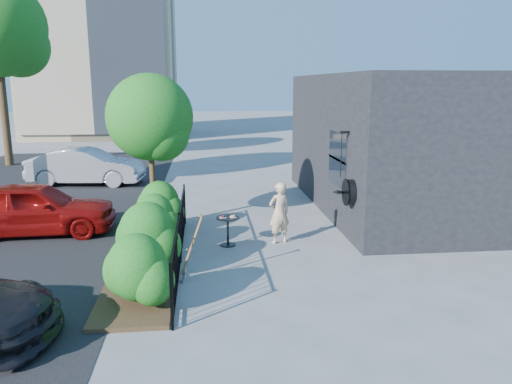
{
  "coord_description": "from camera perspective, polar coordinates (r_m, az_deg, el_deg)",
  "views": [
    {
      "loc": [
        -0.97,
        -10.17,
        3.72
      ],
      "look_at": [
        0.26,
        1.38,
        1.2
      ],
      "focal_mm": 35.0,
      "sensor_mm": 36.0,
      "label": 1
    }
  ],
  "objects": [
    {
      "name": "planting_bed",
      "position": [
        10.89,
        -12.33,
        -7.82
      ],
      "size": [
        1.3,
        6.0,
        0.08
      ],
      "primitive_type": "cube",
      "color": "#382616",
      "rests_on": "ground"
    },
    {
      "name": "ground",
      "position": [
        10.87,
        -0.61,
        -7.77
      ],
      "size": [
        120.0,
        120.0,
        0.0
      ],
      "primitive_type": "plane",
      "color": "gray",
      "rests_on": "ground"
    },
    {
      "name": "car_silver",
      "position": [
        19.79,
        -18.83,
        2.79
      ],
      "size": [
        4.34,
        1.92,
        1.38
      ],
      "primitive_type": "imported",
      "rotation": [
        0.0,
        0.0,
        1.46
      ],
      "color": "#A5A5AA",
      "rests_on": "ground"
    },
    {
      "name": "shrubs",
      "position": [
        10.76,
        -11.9,
        -4.33
      ],
      "size": [
        1.1,
        5.6,
        1.24
      ],
      "color": "#135316",
      "rests_on": "ground"
    },
    {
      "name": "car_red",
      "position": [
        13.7,
        -24.07,
        -1.69
      ],
      "size": [
        4.02,
        1.75,
        1.35
      ],
      "primitive_type": "imported",
      "rotation": [
        0.0,
        0.0,
        1.61
      ],
      "color": "#970E0C",
      "rests_on": "ground"
    },
    {
      "name": "cafe_table",
      "position": [
        11.69,
        -3.24,
        -3.91
      ],
      "size": [
        0.54,
        0.54,
        0.73
      ],
      "rotation": [
        0.0,
        0.0,
        0.2
      ],
      "color": "black",
      "rests_on": "ground"
    },
    {
      "name": "shop_building",
      "position": [
        16.12,
        17.69,
        5.54
      ],
      "size": [
        6.22,
        9.0,
        4.0
      ],
      "color": "black",
      "rests_on": "ground"
    },
    {
      "name": "shovel",
      "position": [
        9.63,
        -7.51,
        -6.81
      ],
      "size": [
        0.47,
        0.18,
        1.36
      ],
      "color": "brown",
      "rests_on": "ground"
    },
    {
      "name": "patio_tree",
      "position": [
        13.02,
        -11.76,
        7.78
      ],
      "size": [
        2.2,
        2.2,
        3.94
      ],
      "color": "#3F2B19",
      "rests_on": "ground"
    },
    {
      "name": "fence",
      "position": [
        10.66,
        -8.7,
        -5.14
      ],
      "size": [
        0.05,
        6.05,
        1.1
      ],
      "color": "black",
      "rests_on": "ground"
    },
    {
      "name": "woman",
      "position": [
        11.82,
        2.68,
        -2.39
      ],
      "size": [
        0.63,
        0.51,
        1.48
      ],
      "primitive_type": "imported",
      "rotation": [
        0.0,
        0.0,
        3.49
      ],
      "color": "#D3AF88",
      "rests_on": "ground"
    }
  ]
}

